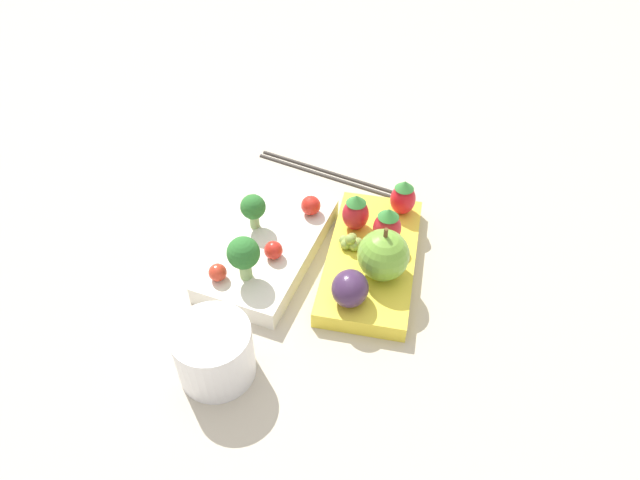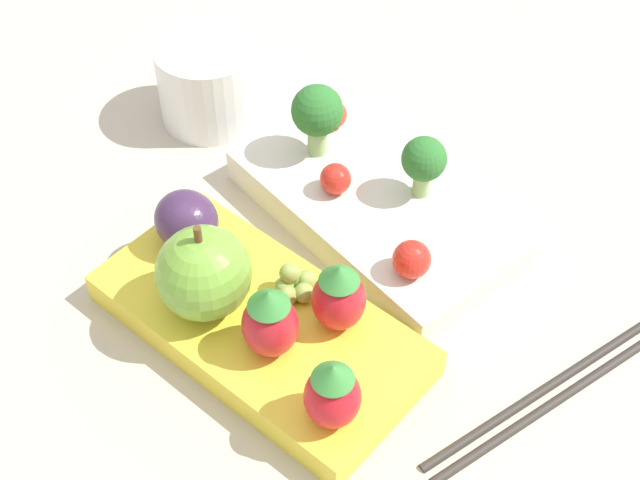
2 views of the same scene
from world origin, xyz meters
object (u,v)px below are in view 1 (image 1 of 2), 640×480
Objects in this scene: bento_box_savoury at (269,248)px; cherry_tomato_2 at (218,272)px; strawberry_1 at (387,226)px; drinking_cup at (214,352)px; broccoli_floret_1 at (244,254)px; cherry_tomato_0 at (273,250)px; bento_box_fruit at (371,259)px; plum at (350,288)px; cherry_tomato_1 at (311,205)px; chopsticks_pair at (325,172)px; broccoli_floret_0 at (253,208)px; apple at (383,255)px; strawberry_2 at (403,197)px; grape_cluster at (351,242)px; strawberry_0 at (356,212)px.

cherry_tomato_2 reaches higher than bento_box_savoury.
strawberry_1 is 0.25m from drinking_cup.
broccoli_floret_1 is 0.05m from cherry_tomato_0.
plum is (-0.08, 0.01, 0.03)m from bento_box_fruit.
drinking_cup reaches higher than cherry_tomato_1.
chopsticks_pair is (0.11, 0.01, -0.03)m from cherry_tomato_1.
apple reaches higher than broccoli_floret_0.
cherry_tomato_0 is (-0.04, 0.11, 0.02)m from bento_box_fruit.
strawberry_1 reaches higher than broccoli_floret_0.
apple is 0.33× the size of chopsticks_pair.
bento_box_savoury is 1.03× the size of chopsticks_pair.
chopsticks_pair is at bearing -3.17° from cherry_tomato_0.
strawberry_2 is at bearing -9.64° from strawberry_1.
broccoli_floret_0 is 0.16m from plum.
strawberry_1 reaches higher than bento_box_savoury.
strawberry_1 is at bearing -63.18° from cherry_tomato_0.
cherry_tomato_2 is 0.19m from apple.
bento_box_fruit is 0.09m from strawberry_2.
broccoli_floret_0 is 0.16m from strawberry_1.
broccoli_floret_0 is 0.12m from grape_cluster.
bento_box_fruit is 3.12× the size of apple.
drinking_cup is at bearing -176.46° from broccoli_floret_1.
grape_cluster is 0.14× the size of chopsticks_pair.
plum is at bearing -91.06° from broccoli_floret_1.
drinking_cup is at bearing 146.91° from strawberry_1.
strawberry_2 reaches higher than cherry_tomato_1.
broccoli_floret_1 is 0.11m from drinking_cup.
cherry_tomato_0 is 1.07× the size of cherry_tomato_2.
strawberry_0 reaches higher than bento_box_savoury.
cherry_tomato_0 reaches higher than grape_cluster.
strawberry_0 is 1.16× the size of plum.
strawberry_2 is 1.65× the size of grape_cluster.
plum is at bearing 172.49° from bento_box_fruit.
bento_box_fruit is 1.03× the size of chopsticks_pair.
bento_box_fruit is at bearing -59.90° from broccoli_floret_1.
strawberry_2 is 0.24× the size of chopsticks_pair.
apple is 0.23m from chopsticks_pair.
grape_cluster is at bearing 53.65° from apple.
bento_box_savoury is at bearing 31.16° from cherry_tomato_0.
strawberry_0 is at bearing 129.92° from strawberry_2.
apple reaches higher than strawberry_0.
cherry_tomato_1 is at bearing 54.25° from grape_cluster.
apple reaches higher than chopsticks_pair.
cherry_tomato_2 is (-0.05, 0.05, -0.00)m from cherry_tomato_0.
bento_box_savoury is 0.11m from strawberry_0.
cherry_tomato_0 is 0.20m from chopsticks_pair.
strawberry_2 is 0.30m from drinking_cup.
grape_cluster is 0.21m from drinking_cup.
strawberry_0 is at bearing 3.73° from grape_cluster.
apple reaches higher than cherry_tomato_1.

